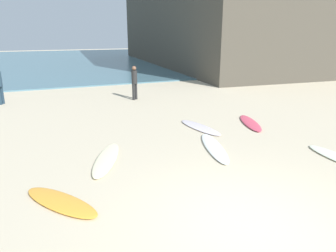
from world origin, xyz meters
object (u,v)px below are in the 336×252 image
Objects in this scene: surfboard_3 at (200,127)px; surfboard_5 at (250,123)px; beachgoer_near at (134,81)px; surfboard_2 at (214,147)px; surfboard_4 at (61,202)px; surfboard_0 at (106,159)px.

surfboard_3 is 0.99× the size of surfboard_5.
surfboard_3 is 5.75m from beachgoer_near.
beachgoer_near is (-2.72, 5.85, 0.90)m from surfboard_5.
beachgoer_near is at bearing -72.71° from surfboard_2.
surfboard_2 is at bearing 164.91° from surfboard_4.
surfboard_2 is at bearing -163.38° from surfboard_0.
beachgoer_near is at bearing 135.78° from surfboard_5.
surfboard_2 is 3.09m from surfboard_5.
surfboard_0 is at bearing -145.47° from surfboard_5.
surfboard_0 reaches higher than surfboard_5.
surfboard_4 is 1.19× the size of beachgoer_near.
surfboard_5 reaches higher than surfboard_3.
surfboard_3 is (0.57, 1.94, -0.00)m from surfboard_2.
surfboard_3 is 6.07m from surfboard_4.
beachgoer_near is at bearing -91.29° from surfboard_3.
surfboard_2 reaches higher than surfboard_3.
surfboard_4 is at bearing 77.55° from surfboard_0.
beachgoer_near reaches higher than surfboard_4.
surfboard_2 is 2.02m from surfboard_3.
surfboard_3 is at bearing -179.30° from surfboard_4.
surfboard_0 is 1.44× the size of beachgoer_near.
surfboard_2 is at bearing 51.96° from beachgoer_near.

